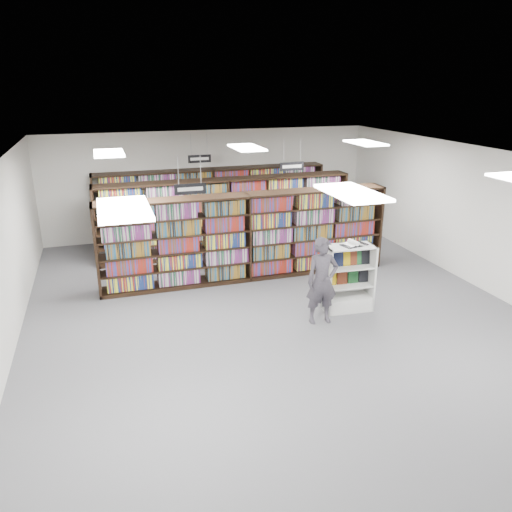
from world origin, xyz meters
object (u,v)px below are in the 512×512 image
object	(u,v)px
bookshelf_row_near	(247,237)
endcap_display	(347,287)
open_book	(354,244)
shopper	(322,281)

from	to	relation	value
bookshelf_row_near	endcap_display	xyz separation A→B (m)	(1.50, -2.30, -0.57)
bookshelf_row_near	open_book	distance (m)	2.84
open_book	endcap_display	bearing A→B (deg)	154.82
bookshelf_row_near	open_book	xyz separation A→B (m)	(1.58, -2.32, 0.40)
bookshelf_row_near	open_book	bearing A→B (deg)	-55.75
open_book	shopper	bearing A→B (deg)	-169.11
endcap_display	shopper	distance (m)	0.96
shopper	open_book	bearing A→B (deg)	28.18
endcap_display	bookshelf_row_near	bearing A→B (deg)	126.87
endcap_display	shopper	size ratio (longest dim) A/B	0.81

